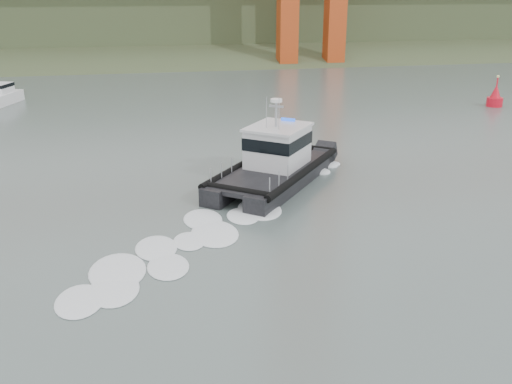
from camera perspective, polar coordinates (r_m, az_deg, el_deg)
The scene contains 5 objects.
ground at distance 22.28m, azimuth 5.98°, elevation -13.82°, with size 400.00×400.00×0.00m, color #4B5955.
headlands at distance 143.33m, azimuth -9.49°, elevation 17.50°, with size 500.00×105.36×27.12m.
patrol_boat at distance 37.67m, azimuth 1.95°, elevation 3.08°, with size 10.72×12.06×5.78m.
motorboat at distance 69.76m, azimuth -24.19°, elevation 8.71°, with size 4.14×6.83×3.56m.
nav_buoy at distance 67.92m, azimuth 22.80°, elevation 8.69°, with size 1.71×1.71×3.56m.
Camera 1 is at (-5.85, -17.62, 12.31)m, focal length 40.00 mm.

